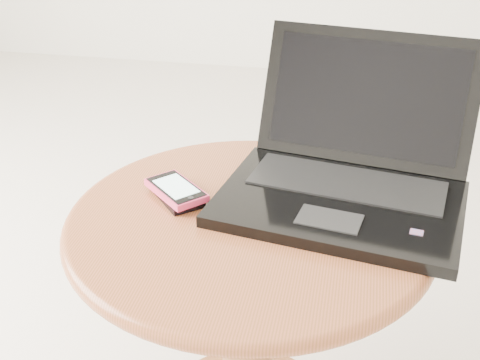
# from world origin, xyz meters

# --- Properties ---
(table) EXTENTS (0.56, 0.56, 0.44)m
(table) POSITION_xyz_m (-0.01, -0.04, 0.35)
(table) COLOR brown
(table) RESTS_ON ground
(laptop) EXTENTS (0.41, 0.39, 0.23)m
(laptop) POSITION_xyz_m (0.13, 0.05, 0.49)
(laptop) COLOR black
(laptop) RESTS_ON table
(phone_black) EXTENTS (0.11, 0.11, 0.01)m
(phone_black) POSITION_xyz_m (-0.13, -0.01, 0.45)
(phone_black) COLOR black
(phone_black) RESTS_ON table
(phone_pink) EXTENTS (0.12, 0.11, 0.01)m
(phone_pink) POSITION_xyz_m (-0.13, -0.02, 0.46)
(phone_pink) COLOR #DF335D
(phone_pink) RESTS_ON phone_black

